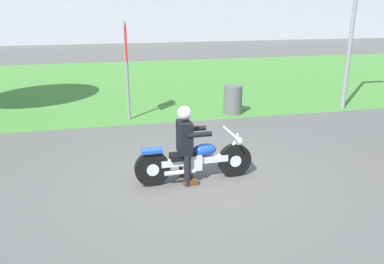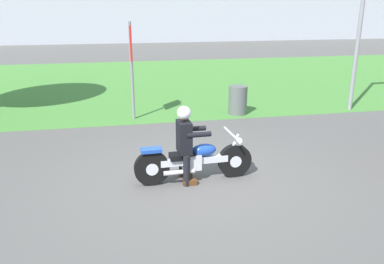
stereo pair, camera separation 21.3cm
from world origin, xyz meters
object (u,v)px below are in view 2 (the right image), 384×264
trash_can (238,100)px  sign_banner (131,56)px  motorcycle_lead (195,160)px  rider_lead (185,138)px

trash_can → sign_banner: 3.24m
motorcycle_lead → sign_banner: sign_banner is taller
motorcycle_lead → trash_can: 4.66m
rider_lead → sign_banner: (-0.67, 4.24, 0.92)m
rider_lead → sign_banner: 4.39m
motorcycle_lead → sign_banner: size_ratio=0.82×
motorcycle_lead → rider_lead: (-0.17, -0.00, 0.43)m
rider_lead → sign_banner: size_ratio=0.53×
rider_lead → trash_can: size_ratio=1.70×
sign_banner → rider_lead: bearing=-80.9°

